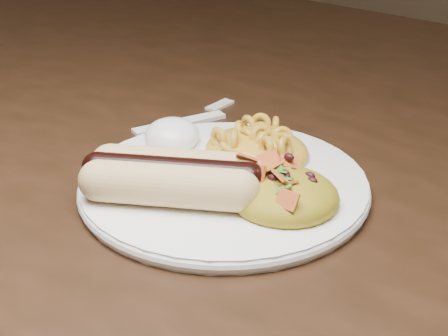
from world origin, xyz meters
The scene contains 7 objects.
table centered at (0.00, 0.00, 0.66)m, with size 1.60×0.90×0.75m.
plate centered at (-0.04, -0.18, 0.76)m, with size 0.24×0.24×0.01m, color white.
hotdog centered at (-0.05, -0.22, 0.78)m, with size 0.12×0.12×0.03m.
mac_and_cheese centered at (-0.04, -0.12, 0.78)m, with size 0.10×0.09×0.04m, color gold.
sour_cream centered at (-0.12, -0.15, 0.78)m, with size 0.05×0.05×0.03m, color white.
taco_salad centered at (0.02, -0.18, 0.78)m, with size 0.09×0.08×0.04m.
fork centered at (-0.16, -0.09, 0.75)m, with size 0.02×0.13×0.00m, color white.
Camera 1 is at (0.28, -0.57, 1.03)m, focal length 55.00 mm.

